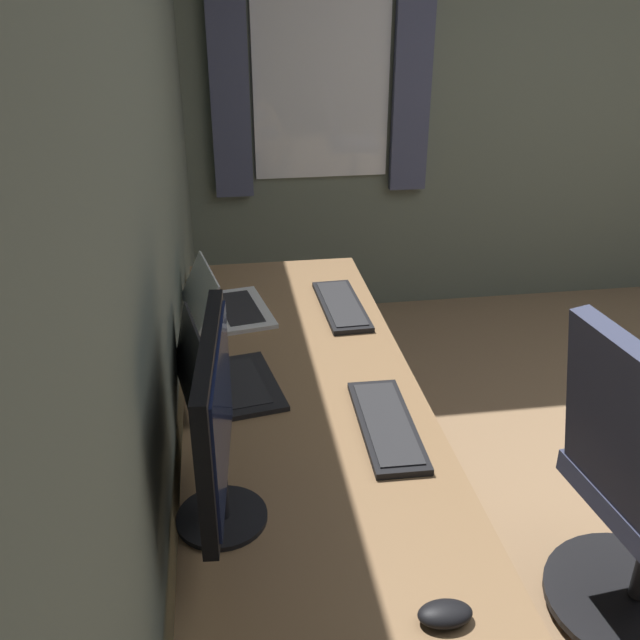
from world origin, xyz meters
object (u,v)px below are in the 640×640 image
(laptop_leftmost, at_px, (224,302))
(laptop_left, at_px, (219,375))
(monitor_primary, at_px, (216,422))
(keyboard_spare, at_px, (341,305))
(mouse_main, at_px, (445,614))
(keyboard_main, at_px, (387,424))
(drawer_pedestal, at_px, (305,548))

(laptop_leftmost, distance_m, laptop_left, 0.51)
(monitor_primary, height_order, laptop_left, monitor_primary)
(keyboard_spare, relative_size, mouse_main, 4.08)
(keyboard_main, xyz_separation_m, mouse_main, (-0.62, 0.04, 0.01))
(laptop_leftmost, relative_size, keyboard_spare, 0.92)
(drawer_pedestal, bearing_deg, laptop_leftmost, 13.35)
(monitor_primary, height_order, keyboard_main, monitor_primary)
(monitor_primary, relative_size, laptop_left, 1.28)
(laptop_left, bearing_deg, laptop_leftmost, -2.93)
(monitor_primary, distance_m, keyboard_spare, 1.15)
(monitor_primary, bearing_deg, mouse_main, -129.95)
(monitor_primary, bearing_deg, drawer_pedestal, -37.38)
(laptop_left, bearing_deg, keyboard_main, -120.21)
(monitor_primary, distance_m, keyboard_main, 0.57)
(mouse_main, bearing_deg, keyboard_main, -3.40)
(keyboard_spare, xyz_separation_m, mouse_main, (-1.37, 0.05, 0.01))
(keyboard_main, bearing_deg, laptop_left, 59.79)
(laptop_leftmost, relative_size, laptop_left, 1.05)
(laptop_leftmost, bearing_deg, keyboard_main, -152.14)
(keyboard_spare, bearing_deg, keyboard_main, 179.09)
(drawer_pedestal, height_order, monitor_primary, monitor_primary)
(drawer_pedestal, relative_size, keyboard_main, 1.64)
(keyboard_spare, distance_m, mouse_main, 1.37)
(drawer_pedestal, relative_size, keyboard_spare, 1.64)
(laptop_left, relative_size, keyboard_main, 0.88)
(drawer_pedestal, xyz_separation_m, keyboard_main, (0.01, -0.22, 0.39))
(keyboard_spare, bearing_deg, drawer_pedestal, 162.89)
(laptop_left, relative_size, mouse_main, 3.58)
(mouse_main, bearing_deg, laptop_left, 24.34)
(drawer_pedestal, height_order, laptop_left, laptop_left)
(laptop_left, height_order, mouse_main, laptop_left)
(laptop_leftmost, height_order, laptop_left, laptop_left)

